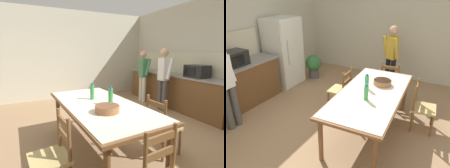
{
  "view_description": "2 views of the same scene",
  "coord_description": "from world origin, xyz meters",
  "views": [
    {
      "loc": [
        2.74,
        -1.52,
        1.56
      ],
      "look_at": [
        0.0,
        -0.17,
        0.99
      ],
      "focal_mm": 28.0,
      "sensor_mm": 36.0,
      "label": 1
    },
    {
      "loc": [
        -2.76,
        -1.7,
        2.45
      ],
      "look_at": [
        0.08,
        -0.09,
        0.96
      ],
      "focal_mm": 35.0,
      "sensor_mm": 36.0,
      "label": 2
    }
  ],
  "objects": [
    {
      "name": "ground_plane",
      "position": [
        0.0,
        0.0,
        0.0
      ],
      "size": [
        8.32,
        8.32,
        0.0
      ],
      "primitive_type": "plane",
      "color": "#9E7A56"
    },
    {
      "name": "wall_right",
      "position": [
        3.26,
        0.0,
        1.45
      ],
      "size": [
        0.12,
        5.2,
        2.9
      ],
      "primitive_type": "cube",
      "color": "beige",
      "rests_on": "ground"
    },
    {
      "name": "refrigerator",
      "position": [
        1.27,
        2.19,
        0.86
      ],
      "size": [
        0.78,
        0.73,
        1.73
      ],
      "color": "silver",
      "rests_on": "ground"
    },
    {
      "name": "microwave",
      "position": [
        -0.15,
        2.21,
        1.09
      ],
      "size": [
        0.5,
        0.39,
        0.3
      ],
      "color": "black",
      "rests_on": "kitchen_counter"
    },
    {
      "name": "dining_table",
      "position": [
        0.38,
        -0.57,
        0.72
      ],
      "size": [
        2.28,
        1.14,
        0.79
      ],
      "rotation": [
        0.0,
        0.0,
        0.06
      ],
      "color": "brown",
      "rests_on": "ground"
    },
    {
      "name": "bottle_near_centre",
      "position": [
        0.1,
        -0.58,
        0.91
      ],
      "size": [
        0.07,
        0.07,
        0.27
      ],
      "color": "green",
      "rests_on": "dining_table"
    },
    {
      "name": "bottle_off_centre",
      "position": [
        0.48,
        -0.43,
        0.91
      ],
      "size": [
        0.07,
        0.07,
        0.27
      ],
      "color": "green",
      "rests_on": "dining_table"
    },
    {
      "name": "serving_bowl",
      "position": [
        0.77,
        -0.62,
        0.84
      ],
      "size": [
        0.32,
        0.32,
        0.09
      ],
      "color": "#9E6642",
      "rests_on": "dining_table"
    },
    {
      "name": "chair_side_near_right",
      "position": [
        0.92,
        -1.34,
        0.44
      ],
      "size": [
        0.46,
        0.44,
        0.91
      ],
      "rotation": [
        0.0,
        0.0,
        0.11
      ],
      "color": "brown",
      "rests_on": "ground"
    },
    {
      "name": "chair_side_far_right",
      "position": [
        0.83,
        0.26,
        0.44
      ],
      "size": [
        0.44,
        0.42,
        0.91
      ],
      "rotation": [
        0.0,
        0.0,
        3.19
      ],
      "color": "brown",
      "rests_on": "ground"
    },
    {
      "name": "chair_head_end",
      "position": [
        1.78,
        -0.49,
        0.44
      ],
      "size": [
        0.44,
        0.45,
        0.91
      ],
      "rotation": [
        0.0,
        0.0,
        1.66
      ],
      "color": "brown",
      "rests_on": "ground"
    },
    {
      "name": "person_by_table",
      "position": [
        2.33,
        -0.3,
        0.89
      ],
      "size": [
        0.35,
        0.45,
        1.58
      ],
      "rotation": [
        0.0,
        0.0,
        2.79
      ],
      "color": "black",
      "rests_on": "ground"
    },
    {
      "name": "potted_plant",
      "position": [
        1.94,
        1.76,
        0.39
      ],
      "size": [
        0.44,
        0.44,
        0.67
      ],
      "color": "#4C4C51",
      "rests_on": "ground"
    }
  ]
}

